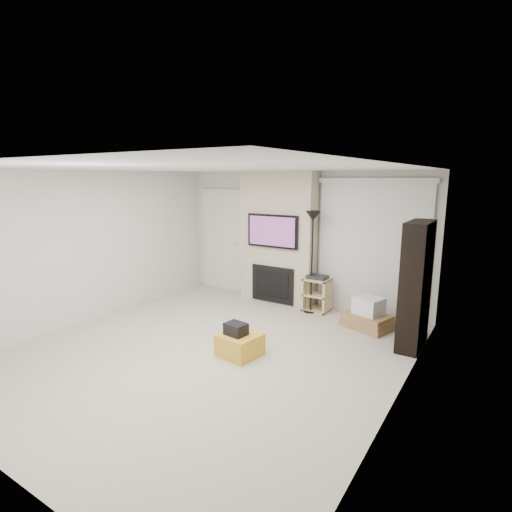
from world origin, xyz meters
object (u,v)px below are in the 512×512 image
Objects in this scene: floor_lamp at (313,233)px; av_stand at (317,292)px; ottoman at (240,345)px; bookshelf at (416,285)px; box_stack at (368,316)px.

av_stand is at bearing 56.63° from floor_lamp.
ottoman is 0.28× the size of bookshelf.
av_stand is 0.75× the size of box_stack.
box_stack reaches higher than ottoman.
bookshelf is (1.79, -0.70, 0.55)m from av_stand.
floor_lamp is 2.05× the size of box_stack.
ottoman is 2.58m from bookshelf.
floor_lamp is at bearing 88.69° from ottoman.
floor_lamp reaches higher than av_stand.
floor_lamp is (0.05, 2.17, 1.28)m from ottoman.
av_stand reaches higher than ottoman.
box_stack is 0.49× the size of bookshelf.
floor_lamp reaches higher than box_stack.
floor_lamp is at bearing 168.87° from box_stack.
ottoman is at bearing -120.75° from box_stack.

